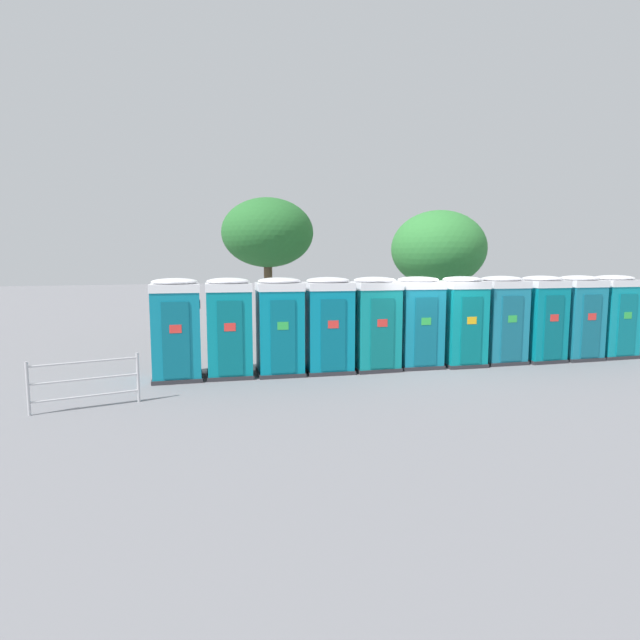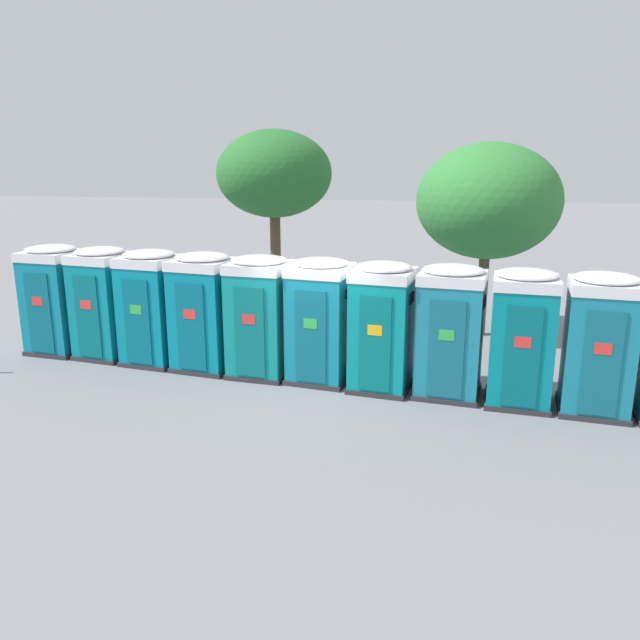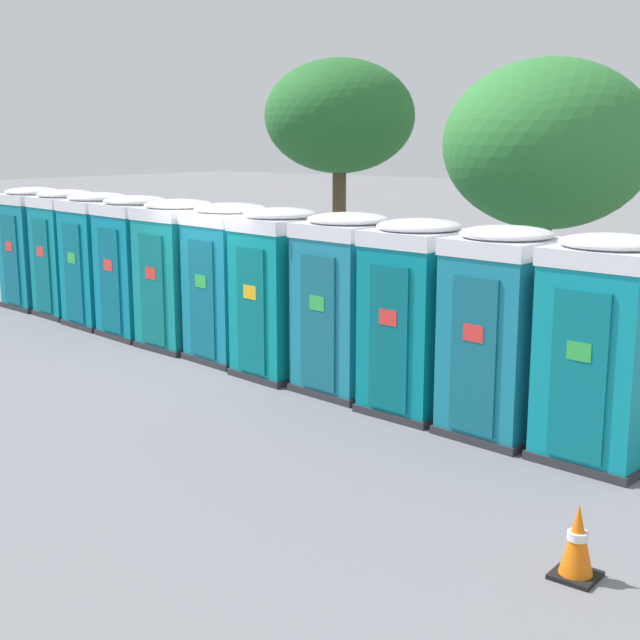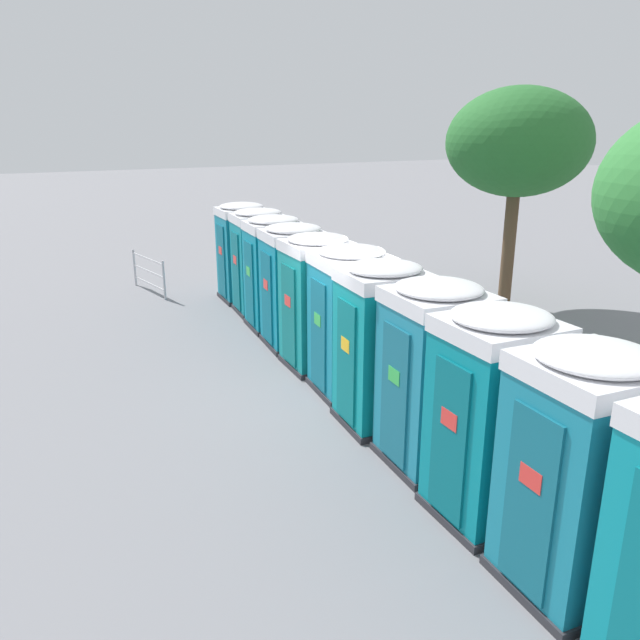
{
  "view_description": "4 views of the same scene",
  "coord_description": "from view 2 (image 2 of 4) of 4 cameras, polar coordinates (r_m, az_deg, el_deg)",
  "views": [
    {
      "loc": [
        -7.37,
        -12.07,
        2.92
      ],
      "look_at": [
        -2.8,
        0.3,
        1.4
      ],
      "focal_mm": 28.0,
      "sensor_mm": 36.0,
      "label": 1
    },
    {
      "loc": [
        2.39,
        -12.01,
        4.42
      ],
      "look_at": [
        -0.0,
        -0.04,
        1.29
      ],
      "focal_mm": 35.0,
      "sensor_mm": 36.0,
      "label": 2
    },
    {
      "loc": [
        9.96,
        -10.15,
        3.55
      ],
      "look_at": [
        2.07,
        -0.29,
        0.96
      ],
      "focal_mm": 50.0,
      "sensor_mm": 36.0,
      "label": 3
    },
    {
      "loc": [
        8.49,
        -5.36,
        4.4
      ],
      "look_at": [
        -1.25,
        0.11,
        0.92
      ],
      "focal_mm": 35.0,
      "sensor_mm": 36.0,
      "label": 4
    }
  ],
  "objects": [
    {
      "name": "portapotty_1",
      "position": [
        15.05,
        -19.17,
        1.55
      ],
      "size": [
        1.31,
        1.34,
        2.54
      ],
      "color": "#2D2D33",
      "rests_on": "ground"
    },
    {
      "name": "portapotty_2",
      "position": [
        14.27,
        -15.11,
        1.19
      ],
      "size": [
        1.34,
        1.34,
        2.54
      ],
      "color": "#2D2D33",
      "rests_on": "ground"
    },
    {
      "name": "ground_plane",
      "position": [
        13.02,
        0.04,
        -5.45
      ],
      "size": [
        120.0,
        120.0,
        0.0
      ],
      "primitive_type": "plane",
      "color": "slate"
    },
    {
      "name": "portapotty_5",
      "position": [
        12.64,
        0.04,
        0.02
      ],
      "size": [
        1.36,
        1.35,
        2.54
      ],
      "color": "#2D2D33",
      "rests_on": "ground"
    },
    {
      "name": "portapotty_9",
      "position": [
        12.09,
        24.14,
        -1.95
      ],
      "size": [
        1.31,
        1.32,
        2.54
      ],
      "color": "#2D2D33",
      "rests_on": "ground"
    },
    {
      "name": "portapotty_0",
      "position": [
        15.84,
        -23.02,
        1.81
      ],
      "size": [
        1.32,
        1.31,
        2.54
      ],
      "color": "#2D2D33",
      "rests_on": "ground"
    },
    {
      "name": "portapotty_4",
      "position": [
        13.03,
        -5.5,
        0.39
      ],
      "size": [
        1.33,
        1.31,
        2.54
      ],
      "color": "#2D2D33",
      "rests_on": "ground"
    },
    {
      "name": "street_tree_1",
      "position": [
        19.04,
        -4.2,
        13.12
      ],
      "size": [
        3.43,
        3.43,
        5.32
      ],
      "color": "brown",
      "rests_on": "ground"
    },
    {
      "name": "portapotty_8",
      "position": [
        11.99,
        17.98,
        -1.5
      ],
      "size": [
        1.26,
        1.29,
        2.54
      ],
      "color": "#2D2D33",
      "rests_on": "ground"
    },
    {
      "name": "street_tree_0",
      "position": [
        16.27,
        15.12,
        10.42
      ],
      "size": [
        3.55,
        3.55,
        4.87
      ],
      "color": "brown",
      "rests_on": "ground"
    },
    {
      "name": "portapotty_3",
      "position": [
        13.6,
        -10.53,
        0.81
      ],
      "size": [
        1.39,
        1.36,
        2.54
      ],
      "color": "#2D2D33",
      "rests_on": "ground"
    },
    {
      "name": "portapotty_7",
      "position": [
        12.1,
        11.82,
        -0.95
      ],
      "size": [
        1.36,
        1.33,
        2.54
      ],
      "color": "#2D2D33",
      "rests_on": "ground"
    },
    {
      "name": "portapotty_6",
      "position": [
        12.22,
        5.71,
        -0.56
      ],
      "size": [
        1.31,
        1.34,
        2.54
      ],
      "color": "#2D2D33",
      "rests_on": "ground"
    }
  ]
}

